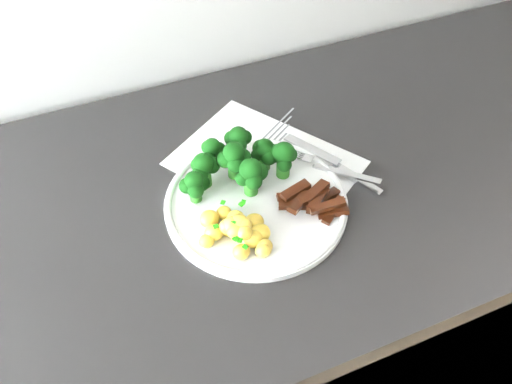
{
  "coord_description": "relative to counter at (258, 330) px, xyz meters",
  "views": [
    {
      "loc": [
        -0.36,
        1.15,
        1.53
      ],
      "look_at": [
        -0.16,
        1.64,
        0.95
      ],
      "focal_mm": 37.4,
      "sensor_mm": 36.0,
      "label": 1
    }
  ],
  "objects": [
    {
      "name": "plate",
      "position": [
        -0.02,
        -0.03,
        0.47
      ],
      "size": [
        0.27,
        0.27,
        0.02
      ],
      "color": "white",
      "rests_on": "counter"
    },
    {
      "name": "knife",
      "position": [
        0.14,
        -0.02,
        0.47
      ],
      "size": [
        0.09,
        0.17,
        0.02
      ],
      "color": "#B9B9BD",
      "rests_on": "plate"
    },
    {
      "name": "broccoli",
      "position": [
        -0.02,
        0.02,
        0.51
      ],
      "size": [
        0.19,
        0.12,
        0.07
      ],
      "color": "#205C17",
      "rests_on": "plate"
    },
    {
      "name": "potatoes",
      "position": [
        -0.07,
        -0.08,
        0.49
      ],
      "size": [
        0.1,
        0.1,
        0.04
      ],
      "color": "yellow",
      "rests_on": "plate"
    },
    {
      "name": "counter",
      "position": [
        0.0,
        0.0,
        0.0
      ],
      "size": [
        2.45,
        0.61,
        0.92
      ],
      "color": "black",
      "rests_on": "ground"
    },
    {
      "name": "beef_strips",
      "position": [
        0.06,
        -0.07,
        0.48
      ],
      "size": [
        0.1,
        0.08,
        0.03
      ],
      "color": "black",
      "rests_on": "plate"
    },
    {
      "name": "recipe_paper",
      "position": [
        0.03,
        0.05,
        0.46
      ],
      "size": [
        0.32,
        0.34,
        0.0
      ],
      "color": "white",
      "rests_on": "counter"
    },
    {
      "name": "fork",
      "position": [
        0.12,
        -0.02,
        0.48
      ],
      "size": [
        0.12,
        0.13,
        0.02
      ],
      "color": "#B9B9BD",
      "rests_on": "plate"
    }
  ]
}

